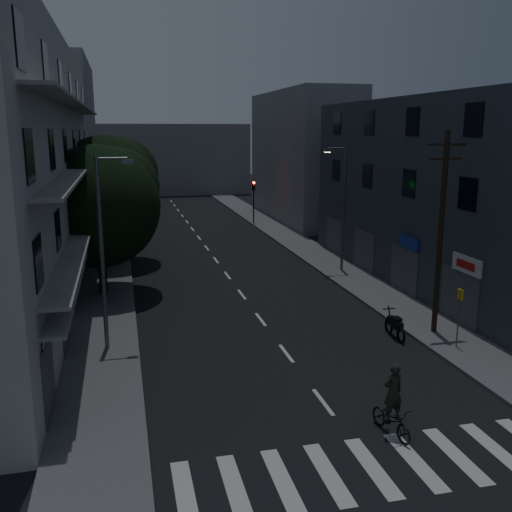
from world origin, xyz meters
name	(u,v)px	position (x,y,z in m)	size (l,w,h in m)	color
ground	(215,259)	(0.00, 25.00, 0.00)	(160.00, 160.00, 0.00)	black
sidewalk_left	(109,263)	(-7.50, 25.00, 0.07)	(3.00, 90.00, 0.15)	#565659
sidewalk_right	(313,253)	(7.50, 25.00, 0.07)	(3.00, 90.00, 0.15)	#565659
crosswalk	(372,467)	(0.00, -2.00, 0.00)	(10.90, 3.00, 0.01)	beige
lane_markings	(203,243)	(0.00, 31.25, 0.01)	(0.15, 60.50, 0.01)	beige
building_left	(13,171)	(-11.98, 18.00, 6.99)	(7.00, 36.00, 14.00)	#A9A9A4
building_right	(452,196)	(11.99, 14.00, 5.50)	(6.19, 28.00, 11.00)	#2B323B
building_far_left	(63,142)	(-12.00, 48.00, 8.00)	(6.00, 20.00, 16.00)	slate
building_far_right	(302,156)	(12.00, 42.00, 6.50)	(6.00, 20.00, 13.00)	slate
building_far_end	(164,159)	(0.00, 70.00, 5.00)	(24.00, 8.00, 10.00)	slate
tree_near	(100,201)	(-7.56, 17.15, 5.33)	(6.72, 6.72, 8.28)	black
tree_mid	(108,184)	(-7.25, 24.97, 5.60)	(7.09, 7.09, 8.72)	black
tree_far	(110,184)	(-7.26, 33.33, 4.86)	(6.08, 6.08, 7.51)	black
traffic_signal_far_right	(254,193)	(6.28, 39.46, 3.10)	(0.28, 0.37, 4.10)	black
traffic_signal_far_left	(121,196)	(-6.42, 39.97, 3.10)	(0.28, 0.37, 4.10)	black
street_lamp_left_near	(104,244)	(-7.19, 8.60, 4.60)	(1.51, 0.25, 8.00)	slate
street_lamp_right	(342,203)	(7.37, 19.13, 4.60)	(1.51, 0.25, 8.00)	#53575A
street_lamp_left_far	(113,192)	(-7.00, 29.29, 4.60)	(1.51, 0.25, 8.00)	slate
utility_pole	(441,230)	(7.23, 7.16, 4.87)	(1.80, 0.24, 9.00)	black
bus_stop_sign	(459,307)	(7.15, 5.21, 1.89)	(0.06, 0.35, 2.52)	#595B60
motorcycle	(395,327)	(5.27, 7.16, 0.52)	(0.60, 2.07, 1.33)	black
cyclist	(392,411)	(1.29, -0.50, 0.79)	(0.99, 1.94, 2.34)	black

